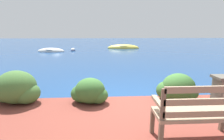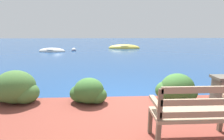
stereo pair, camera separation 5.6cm
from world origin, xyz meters
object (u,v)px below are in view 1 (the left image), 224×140
(rowboat_mid, at_px, (123,48))
(park_bench, at_px, (198,112))
(mooring_buoy, at_px, (73,50))
(rowboat_nearest, at_px, (51,51))

(rowboat_mid, bearing_deg, park_bench, 90.92)
(park_bench, height_order, mooring_buoy, park_bench)
(rowboat_mid, relative_size, mooring_buoy, 7.42)
(park_bench, xyz_separation_m, mooring_buoy, (-4.13, 14.17, -0.63))
(rowboat_nearest, xyz_separation_m, rowboat_mid, (6.83, 2.53, 0.01))
(mooring_buoy, bearing_deg, park_bench, -73.76)
(park_bench, bearing_deg, rowboat_nearest, 108.83)
(rowboat_nearest, bearing_deg, park_bench, -58.81)
(rowboat_mid, bearing_deg, rowboat_nearest, 24.16)
(mooring_buoy, bearing_deg, rowboat_mid, 22.26)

